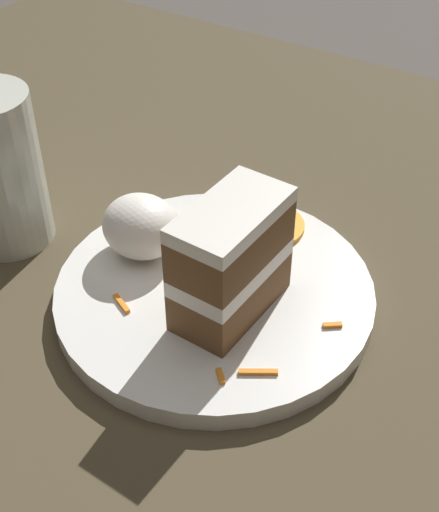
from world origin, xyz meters
name	(u,v)px	position (x,y,z in m)	size (l,w,h in m)	color
ground_plane	(206,340)	(0.00, 0.00, 0.00)	(6.00, 6.00, 0.00)	#4C4742
dining_table	(205,325)	(0.00, 0.00, 0.02)	(1.21, 0.99, 0.03)	#4C422D
plate	(220,295)	(0.00, 0.01, 0.04)	(0.25, 0.25, 0.02)	white
cake_slice	(229,262)	(0.02, 0.00, 0.10)	(0.05, 0.10, 0.09)	brown
cream_dollop	(141,226)	(-0.07, 0.02, 0.08)	(0.07, 0.06, 0.05)	white
orange_garnish	(268,225)	(0.00, 0.10, 0.05)	(0.06, 0.06, 0.00)	orange
carrot_shreds_scatter	(225,343)	(0.04, -0.04, 0.05)	(0.17, 0.10, 0.00)	orange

